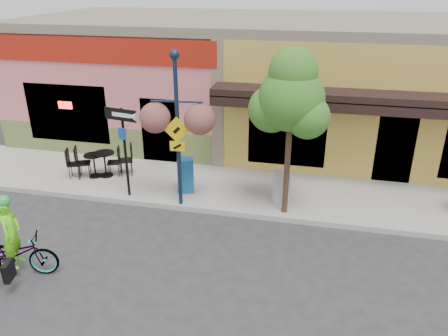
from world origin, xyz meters
The scene contains 13 objects.
ground centered at (0.00, 0.00, 0.00)m, with size 90.00×90.00×0.00m, color #2D2D30.
sidewalk centered at (0.00, 2.00, 0.07)m, with size 24.00×3.00×0.15m, color #9E9B93.
curb centered at (0.00, 0.55, 0.07)m, with size 24.00×0.12×0.15m, color #A8A59E.
building centered at (0.00, 7.50, 2.25)m, with size 18.20×8.20×4.50m, color #D3686F, non-canonical shape.
bicycle centered at (-3.96, -2.90, 0.49)m, with size 0.65×1.87×0.98m, color #99210D.
cyclist_rider centered at (-3.91, -2.90, 0.77)m, with size 0.56×0.37×1.54m, color #72FF1A.
lamp_post centered at (-1.40, 0.65, 2.23)m, with size 1.33×0.53×4.17m, color #13243D, non-canonical shape.
one_way_sign centered at (-2.99, 0.81, 1.43)m, with size 0.98×0.21×2.57m, color black, non-canonical shape.
cafe_set_left centered at (-4.55, 1.77, 0.62)m, with size 1.58×0.79×0.95m, color black, non-canonical shape.
cafe_set_right centered at (-4.24, 1.88, 0.66)m, with size 1.70×0.85×1.02m, color black, non-canonical shape.
newspaper_box_blue centered at (-1.48, 1.41, 0.66)m, with size 0.46×0.41×1.02m, color #17538E, non-canonical shape.
newspaper_box_grey centered at (1.27, 1.33, 0.60)m, with size 0.42×0.38×0.90m, color #A4A4A4, non-canonical shape.
street_tree centered at (1.43, 0.81, 2.32)m, with size 1.70×1.70×4.35m, color #3D7A26, non-canonical shape.
Camera 1 is at (2.08, -9.46, 5.90)m, focal length 35.00 mm.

